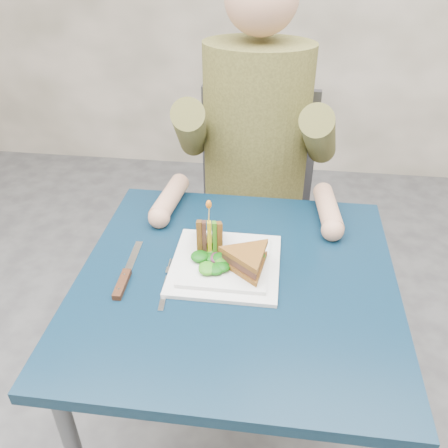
# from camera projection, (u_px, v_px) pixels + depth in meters

# --- Properties ---
(table) EXTENTS (0.75, 0.75, 0.73)m
(table) POSITION_uv_depth(u_px,v_px,m) (236.00, 302.00, 1.17)
(table) COLOR #081D2F
(table) RESTS_ON ground
(chair) EXTENTS (0.42, 0.40, 0.93)m
(chair) POSITION_uv_depth(u_px,v_px,m) (255.00, 199.00, 1.78)
(chair) COLOR #47474C
(chair) RESTS_ON ground
(diner) EXTENTS (0.54, 0.59, 0.74)m
(diner) POSITION_uv_depth(u_px,v_px,m) (256.00, 115.00, 1.48)
(diner) COLOR brown
(diner) RESTS_ON chair
(plate) EXTENTS (0.26, 0.26, 0.02)m
(plate) POSITION_uv_depth(u_px,v_px,m) (225.00, 263.00, 1.15)
(plate) COLOR white
(plate) RESTS_ON table
(sandwich_flat) EXTENTS (0.20, 0.20, 0.05)m
(sandwich_flat) POSITION_uv_depth(u_px,v_px,m) (248.00, 260.00, 1.10)
(sandwich_flat) COLOR brown
(sandwich_flat) RESTS_ON plate
(sandwich_upright) EXTENTS (0.09, 0.14, 0.14)m
(sandwich_upright) POSITION_uv_depth(u_px,v_px,m) (209.00, 236.00, 1.16)
(sandwich_upright) COLOR brown
(sandwich_upright) RESTS_ON plate
(fork) EXTENTS (0.03, 0.18, 0.01)m
(fork) POSITION_uv_depth(u_px,v_px,m) (167.00, 285.00, 1.09)
(fork) COLOR silver
(fork) RESTS_ON table
(knife) EXTENTS (0.03, 0.22, 0.02)m
(knife) POSITION_uv_depth(u_px,v_px,m) (124.00, 279.00, 1.11)
(knife) COLOR silver
(knife) RESTS_ON table
(toothpick) EXTENTS (0.01, 0.01, 0.06)m
(toothpick) POSITION_uv_depth(u_px,v_px,m) (209.00, 214.00, 1.13)
(toothpick) COLOR tan
(toothpick) RESTS_ON sandwich_upright
(toothpick_frill) EXTENTS (0.01, 0.01, 0.02)m
(toothpick_frill) POSITION_uv_depth(u_px,v_px,m) (209.00, 204.00, 1.11)
(toothpick_frill) COLOR orange
(toothpick_frill) RESTS_ON sandwich_upright
(lettuce_spill) EXTENTS (0.15, 0.13, 0.02)m
(lettuce_spill) POSITION_uv_depth(u_px,v_px,m) (228.00, 254.00, 1.14)
(lettuce_spill) COLOR #337A14
(lettuce_spill) RESTS_ON plate
(onion_ring) EXTENTS (0.04, 0.04, 0.02)m
(onion_ring) POSITION_uv_depth(u_px,v_px,m) (232.00, 254.00, 1.14)
(onion_ring) COLOR #9E4C7A
(onion_ring) RESTS_ON plate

